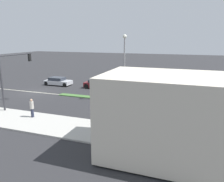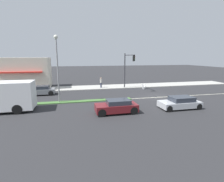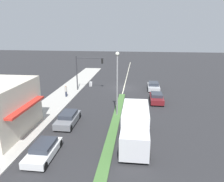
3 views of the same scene
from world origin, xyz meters
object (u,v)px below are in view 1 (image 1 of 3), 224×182
Objects in this scene: street_lamp at (124,59)px; suv_grey at (140,112)px; traffic_signal_main at (12,70)px; sedan_silver at (58,81)px; delivery_truck at (176,88)px; sedan_maroon at (98,84)px; pedestrian at (32,108)px; van_white at (217,121)px.

suv_grey is (5.00, 2.99, -4.16)m from street_lamp.
traffic_signal_main is 1.38× the size of sedan_silver.
delivery_truck reaches higher than sedan_maroon.
pedestrian is at bearing 24.16° from sedan_silver.
sedan_silver is 23.59m from van_white.
suv_grey is (-1.12, 13.04, -3.28)m from traffic_signal_main.
sedan_maroon reaches higher than sedan_silver.
street_lamp is 10.94m from pedestrian.
van_white is (10.00, 21.36, -0.01)m from sedan_silver.
suv_grey is at bearing 30.87° from street_lamp.
sedan_silver is (-5.00, -12.09, -4.19)m from street_lamp.
sedan_silver is at bearing -98.97° from delivery_truck.
van_white is at bearing 26.76° from delivery_truck.
sedan_maroon is at bearing 176.86° from pedestrian.
sedan_maroon is at bearing 90.00° from sedan_silver.
traffic_signal_main is 17.93m from delivery_truck.
pedestrian is at bearing -48.57° from delivery_truck.
traffic_signal_main reaches higher than sedan_silver.
suv_grey is (10.00, 8.42, -0.01)m from sedan_maroon.
street_lamp is 4.36× the size of pedestrian.
delivery_truck is 17.97m from sedan_silver.
traffic_signal_main is at bearing -62.05° from delivery_truck.
sedan_silver is (-13.22, -5.93, -0.42)m from pedestrian.
pedestrian is 13.24m from sedan_maroon.
street_lamp is 8.47m from sedan_maroon.
sedan_maroon is 17.79m from van_white.
sedan_maroon is 6.65m from sedan_silver.
van_white is (-3.22, 15.43, -0.44)m from pedestrian.
traffic_signal_main is 3.31× the size of pedestrian.
sedan_silver is at bearing -123.55° from suv_grey.
suv_grey is at bearing 56.45° from sedan_silver.
van_white is (10.00, 14.71, -0.06)m from sedan_maroon.
delivery_truck is 1.78× the size of suv_grey.
street_lamp is 11.34m from van_white.
street_lamp is 1.75× the size of suv_grey.
traffic_signal_main is at bearing -22.53° from sedan_maroon.
street_lamp reaches higher than suv_grey.
delivery_truck is 7.72m from suv_grey.
delivery_truck is (-8.32, 15.69, -2.43)m from traffic_signal_main.
street_lamp reaches higher than van_white.
pedestrian is (2.09, 3.89, -2.89)m from traffic_signal_main.
suv_grey is 6.28m from van_white.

